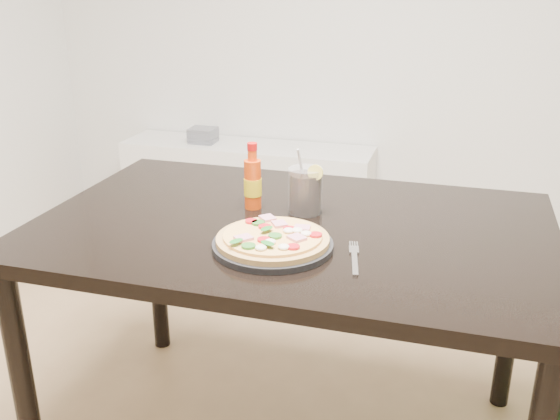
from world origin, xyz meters
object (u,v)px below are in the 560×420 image
(pizza, at_px, (273,238))
(cola_cup, at_px, (305,191))
(plate, at_px, (273,245))
(fork, at_px, (354,257))
(dining_table, at_px, (292,250))
(hot_sauce_bottle, at_px, (253,183))
(media_console, at_px, (247,188))

(pizza, distance_m, cola_cup, 0.27)
(plate, relative_size, fork, 1.61)
(dining_table, relative_size, fork, 7.46)
(pizza, bearing_deg, dining_table, 89.98)
(pizza, relative_size, cola_cup, 1.49)
(hot_sauce_bottle, xyz_separation_m, media_console, (-0.57, 1.55, -0.58))
(dining_table, bearing_deg, cola_cup, 80.86)
(cola_cup, distance_m, fork, 0.33)
(cola_cup, bearing_deg, media_console, 115.06)
(cola_cup, relative_size, media_console, 0.13)
(dining_table, relative_size, media_console, 1.00)
(pizza, height_order, fork, pizza)
(dining_table, bearing_deg, fork, -41.20)
(dining_table, height_order, fork, fork)
(fork, bearing_deg, cola_cup, 113.90)
(dining_table, height_order, media_console, dining_table)
(cola_cup, relative_size, fork, 1.01)
(plate, xyz_separation_m, hot_sauce_bottle, (-0.14, 0.26, 0.07))
(pizza, xyz_separation_m, media_console, (-0.71, 1.81, -0.53))
(cola_cup, height_order, media_console, cola_cup)
(fork, distance_m, media_console, 2.09)
(dining_table, bearing_deg, pizza, -90.02)
(dining_table, xyz_separation_m, cola_cup, (0.01, 0.09, 0.15))
(plate, bearing_deg, fork, 0.42)
(hot_sauce_bottle, bearing_deg, cola_cup, 3.76)
(hot_sauce_bottle, xyz_separation_m, cola_cup, (0.15, 0.01, -0.02))
(plate, bearing_deg, cola_cup, 86.69)
(pizza, distance_m, fork, 0.21)
(pizza, relative_size, media_console, 0.20)
(pizza, height_order, hot_sauce_bottle, hot_sauce_bottle)
(cola_cup, height_order, fork, cola_cup)
(plate, height_order, media_console, plate)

